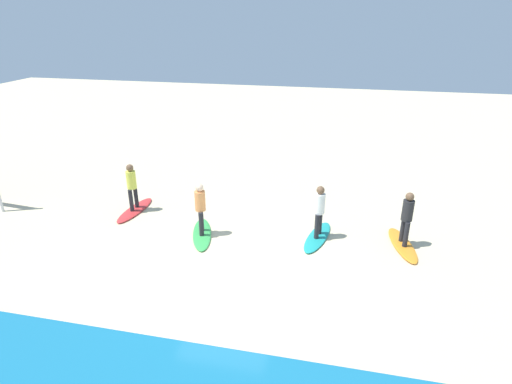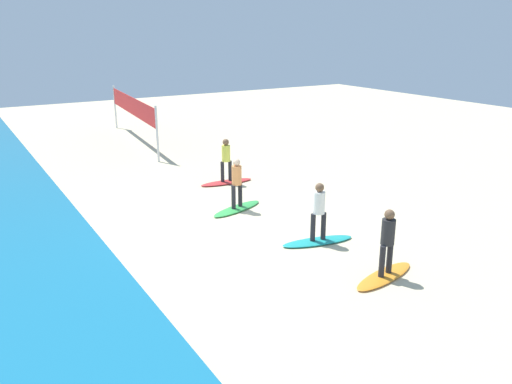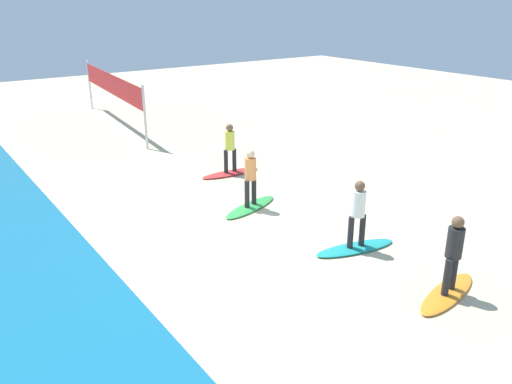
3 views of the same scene
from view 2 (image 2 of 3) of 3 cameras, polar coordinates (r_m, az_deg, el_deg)
name	(u,v)px [view 2 (image 2 of 3)]	position (r m, az deg, el deg)	size (l,w,h in m)	color
ground_plane	(213,231)	(15.29, -4.75, -4.32)	(60.00, 60.00, 0.00)	beige
surfboard_orange	(384,276)	(12.89, 13.97, -8.97)	(2.10, 0.56, 0.09)	orange
surfer_orange	(388,238)	(12.49, 14.31, -4.89)	(0.32, 0.45, 1.64)	#232328
surfboard_teal	(318,241)	(14.53, 6.80, -5.41)	(2.10, 0.56, 0.09)	teal
surfer_teal	(319,208)	(14.17, 6.95, -1.72)	(0.32, 0.45, 1.64)	#232328
surfboard_green	(237,209)	(16.97, -2.11, -1.83)	(2.10, 0.56, 0.09)	green
surfer_green	(237,180)	(16.67, -2.14, 1.38)	(0.32, 0.44, 1.64)	#232328
surfboard_red	(226,182)	(19.88, -3.27, 1.09)	(2.10, 0.56, 0.09)	red
surfer_red	(226,157)	(19.62, -3.32, 3.87)	(0.32, 0.46, 1.64)	#232328
volleyball_net	(132,108)	(27.42, -13.47, 8.99)	(9.06, 0.94, 2.50)	silver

